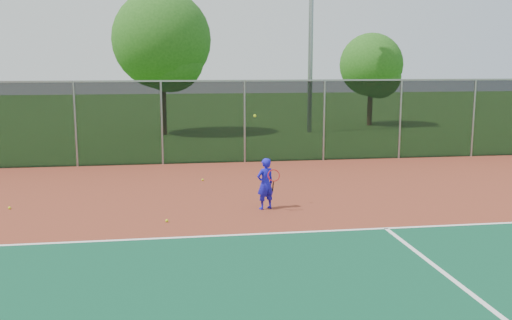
{
  "coord_description": "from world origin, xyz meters",
  "views": [
    {
      "loc": [
        -2.66,
        -8.66,
        3.67
      ],
      "look_at": [
        -0.62,
        5.0,
        1.3
      ],
      "focal_mm": 40.0,
      "sensor_mm": 36.0,
      "label": 1
    }
  ],
  "objects": [
    {
      "name": "ground",
      "position": [
        0.0,
        0.0,
        0.0
      ],
      "size": [
        120.0,
        120.0,
        0.0
      ],
      "primitive_type": "plane",
      "color": "#2B601B",
      "rests_on": "ground"
    },
    {
      "name": "court_apron",
      "position": [
        0.0,
        2.0,
        0.01
      ],
      "size": [
        30.0,
        20.0,
        0.02
      ],
      "primitive_type": "cube",
      "color": "brown",
      "rests_on": "ground"
    },
    {
      "name": "fence_back",
      "position": [
        0.0,
        12.0,
        1.56
      ],
      "size": [
        30.0,
        0.06,
        3.03
      ],
      "color": "black",
      "rests_on": "court_apron"
    },
    {
      "name": "tennis_player",
      "position": [
        -0.37,
        5.12,
        0.68
      ],
      "size": [
        0.59,
        0.65,
        2.39
      ],
      "color": "#1915CD",
      "rests_on": "court_apron"
    },
    {
      "name": "practice_ball_0",
      "position": [
        -6.75,
        6.04,
        0.06
      ],
      "size": [
        0.07,
        0.07,
        0.07
      ],
      "primitive_type": "sphere",
      "color": "#CBE41A",
      "rests_on": "court_apron"
    },
    {
      "name": "practice_ball_2",
      "position": [
        -1.74,
        8.81,
        0.06
      ],
      "size": [
        0.07,
        0.07,
        0.07
      ],
      "primitive_type": "sphere",
      "color": "#CBE41A",
      "rests_on": "court_apron"
    },
    {
      "name": "practice_ball_3",
      "position": [
        -2.82,
        4.27,
        0.06
      ],
      "size": [
        0.07,
        0.07,
        0.07
      ],
      "primitive_type": "sphere",
      "color": "#CBE41A",
      "rests_on": "court_apron"
    },
    {
      "name": "floodlight_n",
      "position": [
        4.6,
        20.76,
        6.65
      ],
      "size": [
        0.9,
        0.4,
        11.75
      ],
      "color": "gray",
      "rests_on": "ground"
    },
    {
      "name": "tree_back_left",
      "position": [
        -2.94,
        20.88,
        4.58
      ],
      "size": [
        4.97,
        4.97,
        7.29
      ],
      "color": "#372514",
      "rests_on": "ground"
    },
    {
      "name": "tree_back_mid",
      "position": [
        9.02,
        23.46,
        3.37
      ],
      "size": [
        3.66,
        3.66,
        5.37
      ],
      "color": "#372514",
      "rests_on": "ground"
    }
  ]
}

